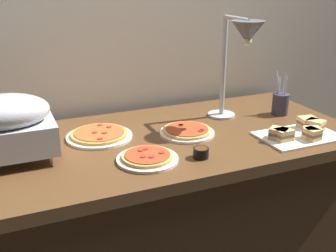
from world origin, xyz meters
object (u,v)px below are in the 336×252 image
(sauce_cup_near, at_px, (201,153))
(utensil_holder, at_px, (280,103))
(pizza_plate_front, at_px, (147,158))
(sandwich_platter, at_px, (300,132))
(heat_lamp, at_px, (242,43))
(chafing_dish, at_px, (5,125))
(pizza_plate_center, at_px, (99,135))
(pizza_plate_raised_stand, at_px, (187,131))

(sauce_cup_near, relative_size, utensil_holder, 0.27)
(pizza_plate_front, bearing_deg, sauce_cup_near, -15.79)
(sandwich_platter, height_order, sauce_cup_near, sandwich_platter)
(sandwich_platter, xyz_separation_m, sauce_cup_near, (-0.51, -0.02, -0.00))
(sandwich_platter, bearing_deg, heat_lamp, 125.74)
(chafing_dish, xyz_separation_m, pizza_plate_center, (0.38, 0.10, -0.14))
(pizza_plate_front, relative_size, sauce_cup_near, 3.91)
(utensil_holder, bearing_deg, pizza_plate_center, 177.12)
(heat_lamp, relative_size, pizza_plate_front, 2.08)
(heat_lamp, xyz_separation_m, sauce_cup_near, (-0.34, -0.26, -0.37))
(chafing_dish, distance_m, pizza_plate_raised_stand, 0.78)
(sauce_cup_near, height_order, utensil_holder, utensil_holder)
(heat_lamp, height_order, pizza_plate_center, heat_lamp)
(utensil_holder, bearing_deg, sauce_cup_near, -153.00)
(pizza_plate_center, bearing_deg, chafing_dish, -165.25)
(pizza_plate_front, relative_size, utensil_holder, 1.07)
(pizza_plate_raised_stand, distance_m, sandwich_platter, 0.51)
(heat_lamp, bearing_deg, pizza_plate_raised_stand, -177.84)
(heat_lamp, xyz_separation_m, sandwich_platter, (0.18, -0.24, -0.37))
(heat_lamp, xyz_separation_m, utensil_holder, (0.29, 0.06, -0.34))
(heat_lamp, xyz_separation_m, pizza_plate_center, (-0.66, 0.11, -0.38))
(utensil_holder, bearing_deg, pizza_plate_front, -162.54)
(pizza_plate_front, height_order, utensil_holder, utensil_holder)
(pizza_plate_center, distance_m, sandwich_platter, 0.90)
(pizza_plate_front, bearing_deg, heat_lamp, 20.79)
(heat_lamp, relative_size, sauce_cup_near, 8.13)
(sauce_cup_near, bearing_deg, heat_lamp, 38.12)
(pizza_plate_front, distance_m, sauce_cup_near, 0.21)
(pizza_plate_raised_stand, xyz_separation_m, sauce_cup_near, (-0.06, -0.25, 0.01))
(utensil_holder, bearing_deg, sandwich_platter, -111.47)
(chafing_dish, relative_size, sandwich_platter, 1.00)
(pizza_plate_raised_stand, bearing_deg, pizza_plate_center, 163.13)
(heat_lamp, height_order, sandwich_platter, heat_lamp)
(heat_lamp, bearing_deg, utensil_holder, 11.01)
(heat_lamp, relative_size, sandwich_platter, 1.41)
(pizza_plate_raised_stand, relative_size, sauce_cup_near, 4.02)
(pizza_plate_front, xyz_separation_m, pizza_plate_center, (-0.11, 0.31, 0.00))
(heat_lamp, height_order, pizza_plate_front, heat_lamp)
(chafing_dish, xyz_separation_m, pizza_plate_raised_stand, (0.76, -0.01, -0.14))
(sandwich_platter, bearing_deg, pizza_plate_front, 176.97)
(chafing_dish, bearing_deg, pizza_plate_raised_stand, -1.09)
(pizza_plate_center, distance_m, pizza_plate_raised_stand, 0.40)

